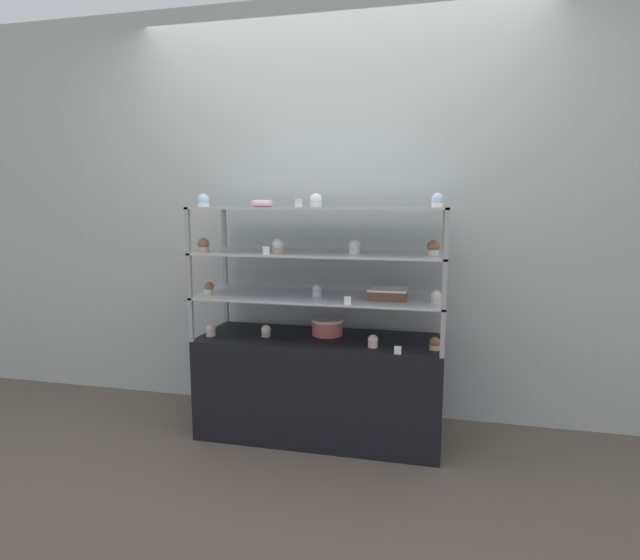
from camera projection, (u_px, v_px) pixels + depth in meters
ground_plane at (320, 433)px, 2.99m from camera, size 20.00×20.00×0.00m
back_wall at (334, 213)px, 3.18m from camera, size 8.00×0.05×2.60m
display_base at (320, 386)px, 2.94m from camera, size 1.40×0.51×0.59m
display_riser_lower at (320, 297)px, 2.86m from camera, size 1.40×0.51×0.25m
display_riser_middle at (320, 254)px, 2.83m from camera, size 1.40×0.51×0.25m
display_riser_upper at (320, 210)px, 2.79m from camera, size 1.40×0.51×0.25m
layer_cake_centerpiece at (327, 327)px, 2.95m from camera, size 0.19×0.19×0.10m
sheet_cake_frosted at (388, 294)px, 2.74m from camera, size 0.21×0.18×0.06m
cupcake_0 at (211, 330)px, 2.92m from camera, size 0.06×0.06×0.07m
cupcake_1 at (266, 331)px, 2.91m from camera, size 0.06×0.06×0.07m
cupcake_2 at (373, 341)px, 2.69m from camera, size 0.06×0.06×0.07m
cupcake_3 at (435, 344)px, 2.65m from camera, size 0.06×0.06×0.07m
price_tag_0 at (398, 350)px, 2.57m from camera, size 0.04×0.00×0.04m
cupcake_4 at (209, 288)px, 2.91m from camera, size 0.05×0.05×0.07m
cupcake_5 at (317, 291)px, 2.81m from camera, size 0.05×0.05×0.07m
cupcake_6 at (436, 297)px, 2.63m from camera, size 0.05×0.05×0.07m
price_tag_1 at (348, 300)px, 2.59m from camera, size 0.04×0.00×0.04m
cupcake_7 at (203, 245)px, 2.82m from camera, size 0.07×0.07×0.08m
cupcake_8 at (278, 246)px, 2.76m from camera, size 0.07×0.07×0.08m
cupcake_9 at (355, 247)px, 2.70m from camera, size 0.07×0.07×0.08m
cupcake_10 at (433, 248)px, 2.64m from camera, size 0.07×0.07×0.08m
price_tag_2 at (266, 251)px, 2.64m from camera, size 0.04×0.00×0.04m
cupcake_11 at (204, 201)px, 2.81m from camera, size 0.06×0.06×0.07m
cupcake_12 at (316, 201)px, 2.69m from camera, size 0.06×0.06×0.07m
cupcake_13 at (438, 201)px, 2.55m from camera, size 0.06×0.06×0.07m
price_tag_3 at (299, 203)px, 2.57m from camera, size 0.04×0.00×0.04m
donut_glazed at (262, 203)px, 2.92m from camera, size 0.13×0.13×0.04m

